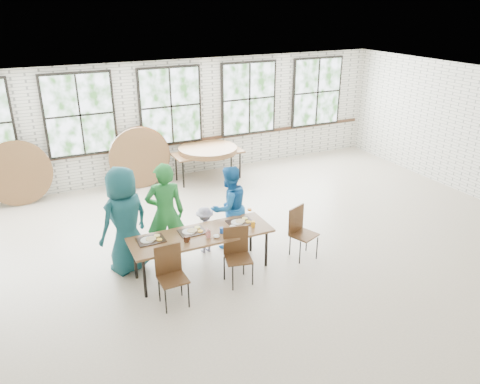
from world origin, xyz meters
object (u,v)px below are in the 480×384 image
Objects in this scene: dining_table at (202,237)px; chair_near_right at (237,250)px; chair_near_left at (170,270)px; storage_table at (208,154)px.

dining_table is 2.53× the size of chair_near_right.
storage_table is at bearing 60.87° from chair_near_left.
chair_near_right is (1.18, 0.12, 0.00)m from chair_near_left.
chair_near_left is at bearing -141.45° from dining_table.
dining_table is 4.49m from storage_table.
chair_near_right is at bearing -107.47° from storage_table.
dining_table is 0.95m from chair_near_left.
chair_near_right is 0.52× the size of storage_table.
dining_table is at bearing -114.54° from storage_table.
chair_near_left is at bearing -161.21° from chair_near_right.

